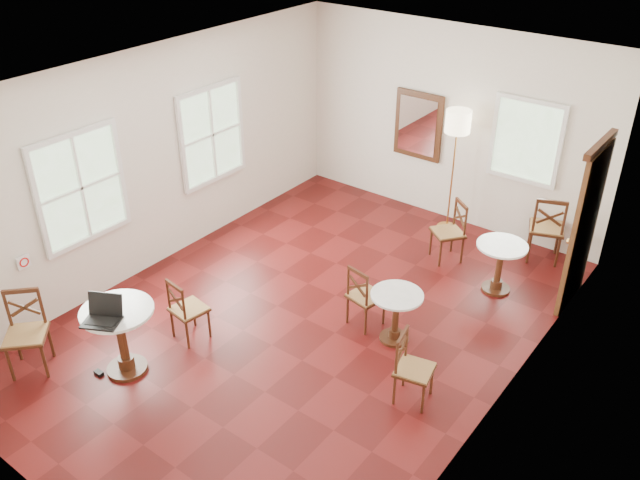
# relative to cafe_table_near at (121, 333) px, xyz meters

# --- Properties ---
(ground) EXTENTS (7.00, 7.00, 0.00)m
(ground) POSITION_rel_cafe_table_near_xyz_m (1.01, 1.95, -0.51)
(ground) COLOR #510E0D
(ground) RESTS_ON ground
(room_shell) EXTENTS (5.02, 7.02, 3.01)m
(room_shell) POSITION_rel_cafe_table_near_xyz_m (0.95, 2.22, 1.37)
(room_shell) COLOR silver
(room_shell) RESTS_ON ground
(cafe_table_near) EXTENTS (0.79, 0.79, 0.83)m
(cafe_table_near) POSITION_rel_cafe_table_near_xyz_m (0.00, 0.00, 0.00)
(cafe_table_near) COLOR #402010
(cafe_table_near) RESTS_ON ground
(cafe_table_mid) EXTENTS (0.61, 0.61, 0.65)m
(cafe_table_mid) POSITION_rel_cafe_table_near_xyz_m (2.10, 2.28, -0.11)
(cafe_table_mid) COLOR #402010
(cafe_table_mid) RESTS_ON ground
(cafe_table_back) EXTENTS (0.66, 0.66, 0.69)m
(cafe_table_back) POSITION_rel_cafe_table_near_xyz_m (2.62, 3.99, -0.09)
(cafe_table_back) COLOR #402010
(cafe_table_back) RESTS_ON ground
(chair_near_a) EXTENTS (0.43, 0.43, 0.82)m
(chair_near_a) POSITION_rel_cafe_table_near_xyz_m (0.13, 0.83, -0.10)
(chair_near_a) COLOR #402010
(chair_near_a) RESTS_ON ground
(chair_near_b) EXTENTS (0.62, 0.62, 0.95)m
(chair_near_b) POSITION_rel_cafe_table_near_xyz_m (-0.88, -0.60, -0.04)
(chair_near_b) COLOR #402010
(chair_near_b) RESTS_ON ground
(chair_mid_a) EXTENTS (0.45, 0.45, 0.83)m
(chair_mid_a) POSITION_rel_cafe_table_near_xyz_m (1.64, 2.31, -0.10)
(chair_mid_a) COLOR #402010
(chair_mid_a) RESTS_ON ground
(chair_mid_b) EXTENTS (0.45, 0.45, 0.82)m
(chair_mid_b) POSITION_rel_cafe_table_near_xyz_m (2.76, 1.53, -0.11)
(chair_mid_b) COLOR #402010
(chair_mid_b) RESTS_ON ground
(chair_back_a) EXTENTS (0.60, 0.60, 1.01)m
(chair_back_a) POSITION_rel_cafe_table_near_xyz_m (2.81, 5.11, -0.01)
(chair_back_a) COLOR #402010
(chair_back_a) RESTS_ON ground
(chair_back_b) EXTENTS (0.57, 0.57, 0.88)m
(chair_back_b) POSITION_rel_cafe_table_near_xyz_m (1.73, 4.30, -0.08)
(chair_back_b) COLOR #402010
(chair_back_b) RESTS_ON ground
(floor_lamp) EXTENTS (0.37, 0.37, 1.89)m
(floor_lamp) POSITION_rel_cafe_table_near_xyz_m (1.31, 5.10, 1.09)
(floor_lamp) COLOR #BF8C3F
(floor_lamp) RESTS_ON ground
(laptop) EXTENTS (0.47, 0.45, 0.27)m
(laptop) POSITION_rel_cafe_table_near_xyz_m (0.04, -0.19, 0.38)
(laptop) COLOR black
(laptop) RESTS_ON cafe_table_near
(mouse) EXTENTS (0.11, 0.08, 0.04)m
(mouse) POSITION_rel_cafe_table_near_xyz_m (0.07, -0.03, 0.34)
(mouse) COLOR black
(mouse) RESTS_ON cafe_table_near
(navy_mug) EXTENTS (0.11, 0.07, 0.09)m
(navy_mug) POSITION_rel_cafe_table_near_xyz_m (-0.21, -0.12, 0.36)
(navy_mug) COLOR #101137
(navy_mug) RESTS_ON cafe_table_near
(water_glass) EXTENTS (0.07, 0.07, 0.11)m
(water_glass) POSITION_rel_cafe_table_near_xyz_m (-0.01, -0.09, 0.37)
(water_glass) COLOR white
(water_glass) RESTS_ON cafe_table_near
(power_adapter) EXTENTS (0.11, 0.06, 0.04)m
(power_adapter) POSITION_rel_cafe_table_near_xyz_m (-0.19, -0.25, -0.49)
(power_adapter) COLOR black
(power_adapter) RESTS_ON ground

